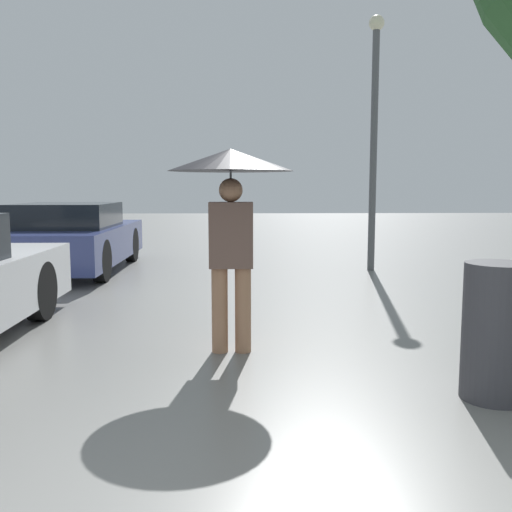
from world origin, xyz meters
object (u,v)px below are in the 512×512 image
object	(u,v)px
pedestrian	(231,188)
trash_bin	(496,332)
street_lamp	(374,123)
parked_car_farthest	(71,238)

from	to	relation	value
pedestrian	trash_bin	xyz separation A→B (m)	(1.82, -1.18, -0.98)
street_lamp	trash_bin	world-z (taller)	street_lamp
pedestrian	trash_bin	distance (m)	2.38
parked_car_farthest	trash_bin	xyz separation A→B (m)	(4.66, -6.19, -0.09)
pedestrian	parked_car_farthest	distance (m)	5.82
pedestrian	parked_car_farthest	world-z (taller)	pedestrian
pedestrian	street_lamp	bearing A→B (deg)	64.10
pedestrian	street_lamp	distance (m)	5.61
parked_car_farthest	street_lamp	world-z (taller)	street_lamp
pedestrian	trash_bin	bearing A→B (deg)	-32.99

